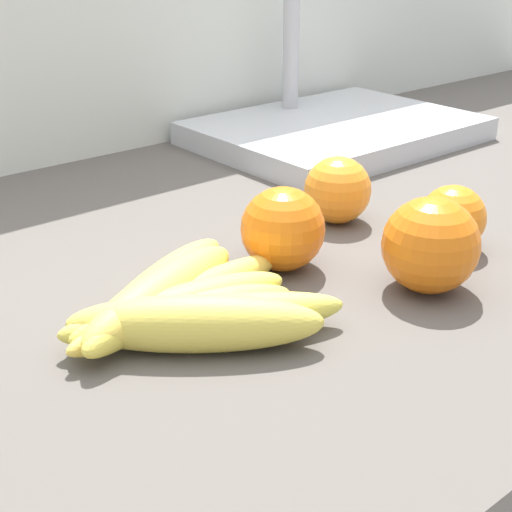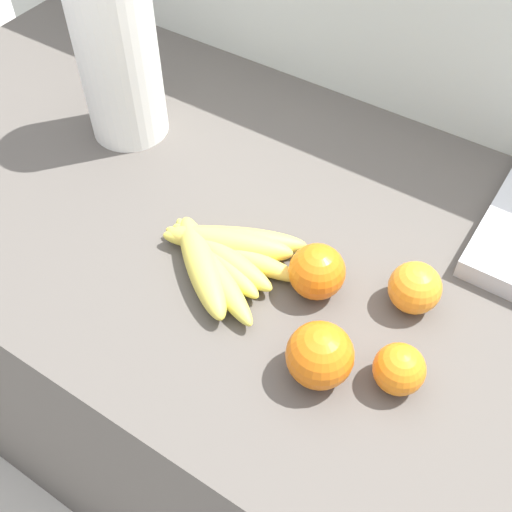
# 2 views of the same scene
# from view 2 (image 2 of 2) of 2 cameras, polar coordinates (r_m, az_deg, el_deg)

# --- Properties ---
(ground_plane) EXTENTS (6.00, 6.00, 0.00)m
(ground_plane) POSITION_cam_2_polar(r_m,az_deg,el_deg) (1.67, 6.58, -21.33)
(ground_plane) COLOR beige
(counter) EXTENTS (1.94, 0.72, 0.88)m
(counter) POSITION_cam_2_polar(r_m,az_deg,el_deg) (1.26, 8.39, -14.81)
(counter) COLOR #514C47
(counter) RESTS_ON ground
(wall_back) EXTENTS (2.34, 0.06, 1.30)m
(wall_back) POSITION_cam_2_polar(r_m,az_deg,el_deg) (1.32, 17.31, 2.79)
(wall_back) COLOR silver
(wall_back) RESTS_ON ground
(banana_bunch) EXTENTS (0.22, 0.21, 0.04)m
(banana_bunch) POSITION_cam_2_polar(r_m,az_deg,el_deg) (0.88, -3.24, 0.11)
(banana_bunch) COLOR #D8C34C
(banana_bunch) RESTS_ON counter
(orange_back_right) EXTENTS (0.08, 0.08, 0.08)m
(orange_back_right) POSITION_cam_2_polar(r_m,az_deg,el_deg) (0.76, 5.83, -8.99)
(orange_back_right) COLOR orange
(orange_back_right) RESTS_ON counter
(orange_front) EXTENTS (0.07, 0.07, 0.07)m
(orange_front) POSITION_cam_2_polar(r_m,az_deg,el_deg) (0.85, 14.26, -2.82)
(orange_front) COLOR orange
(orange_front) RESTS_ON counter
(orange_right) EXTENTS (0.08, 0.08, 0.08)m
(orange_right) POSITION_cam_2_polar(r_m,az_deg,el_deg) (0.84, 5.57, -1.43)
(orange_right) COLOR orange
(orange_right) RESTS_ON counter
(orange_back_left) EXTENTS (0.06, 0.06, 0.06)m
(orange_back_left) POSITION_cam_2_polar(r_m,az_deg,el_deg) (0.78, 12.91, -10.01)
(orange_back_left) COLOR orange
(orange_back_left) RESTS_ON counter
(paper_towel_roll) EXTENTS (0.13, 0.13, 0.33)m
(paper_towel_roll) POSITION_cam_2_polar(r_m,az_deg,el_deg) (1.05, -12.53, 17.69)
(paper_towel_roll) COLOR white
(paper_towel_roll) RESTS_ON counter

